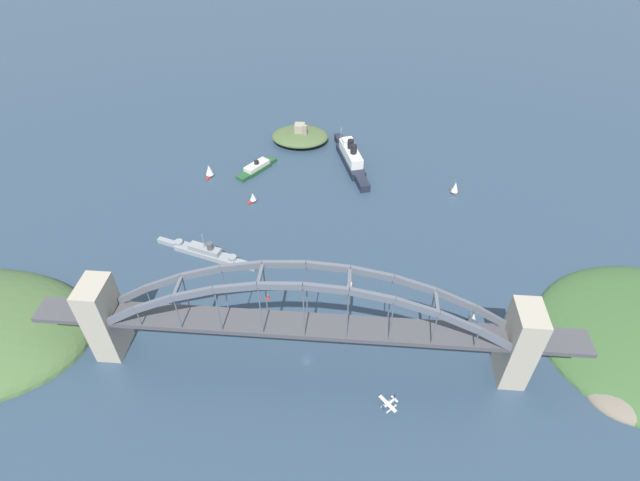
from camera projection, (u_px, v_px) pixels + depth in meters
ground_plane at (307, 360)px, 238.06m from camera, size 1400.00×1400.00×0.00m
harbor_arch_bridge at (306, 327)px, 221.74m from camera, size 250.67×18.32×59.63m
ocean_liner at (351, 157)px, 369.44m from camera, size 29.62×76.47×19.54m
naval_cruiser at (206, 252)px, 293.41m from camera, size 65.59×23.52×16.41m
harbor_ferry_steamer at (257, 168)px, 364.77m from camera, size 26.24×34.43×8.27m
fort_island_mid_harbor at (300, 136)px, 396.87m from camera, size 45.78×37.16×16.14m
seaplane_taxiing_near_bridge at (389, 404)px, 217.57m from camera, size 8.99×9.05×5.08m
small_boat_0 at (455, 187)px, 341.41m from camera, size 6.26×8.89×10.13m
small_boat_1 at (253, 197)px, 334.73m from camera, size 6.72×7.53×7.73m
small_boat_2 at (473, 318)px, 253.28m from camera, size 7.32×4.79×8.07m
small_boat_3 at (209, 170)px, 357.98m from camera, size 6.44×10.69×10.48m
small_boat_4 at (349, 287)px, 274.21m from camera, size 3.66×12.02×2.16m
channel_marker_buoy at (268, 297)px, 267.98m from camera, size 2.20×2.20×2.75m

